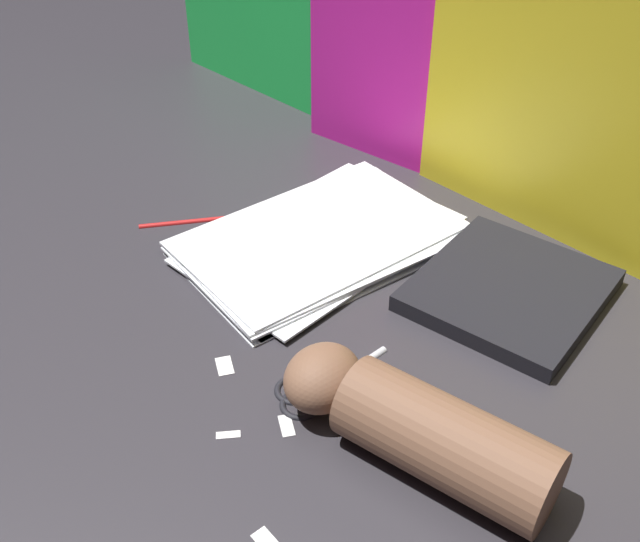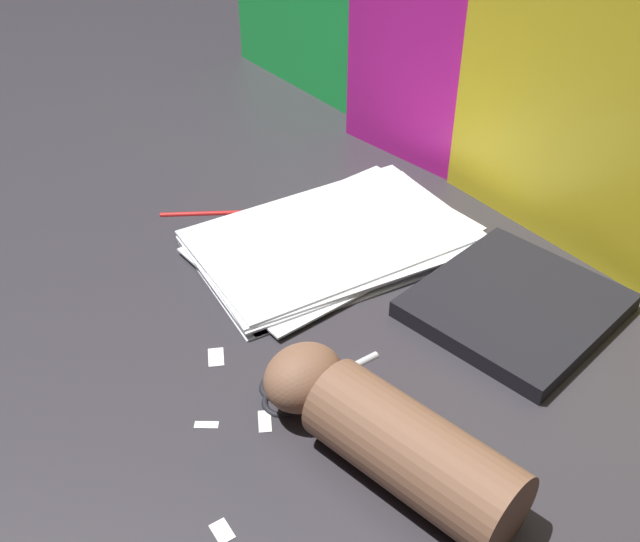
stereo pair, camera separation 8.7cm
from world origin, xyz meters
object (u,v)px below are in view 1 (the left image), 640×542
Objects in this scene: scissors at (320,389)px; hand_forearm at (416,427)px; paper_stack at (321,240)px; book_closed at (509,290)px.

scissors is 0.13m from hand_forearm.
paper_stack is at bearing 153.42° from hand_forearm.
paper_stack is 1.48× the size of book_closed.
book_closed is at bearing 109.15° from hand_forearm.
hand_forearm is at bearing -70.85° from book_closed.
book_closed is 0.89× the size of hand_forearm.
book_closed is 0.28m from scissors.
hand_forearm reaches higher than scissors.
book_closed is 0.28m from hand_forearm.
scissors is at bearing -40.92° from paper_stack.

